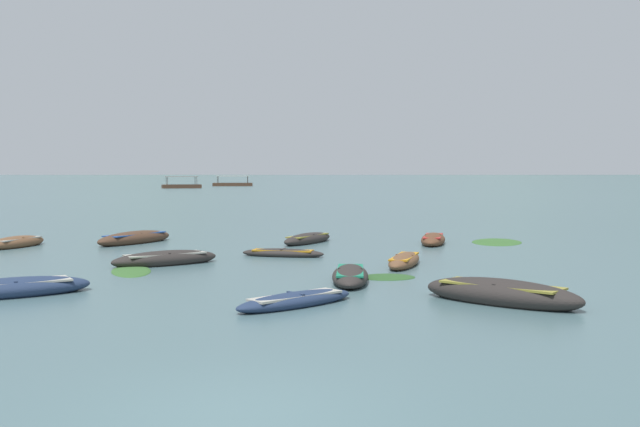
{
  "coord_description": "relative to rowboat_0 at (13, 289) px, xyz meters",
  "views": [
    {
      "loc": [
        0.96,
        -9.28,
        3.12
      ],
      "look_at": [
        1.33,
        38.13,
        0.45
      ],
      "focal_mm": 41.1,
      "sensor_mm": 36.0,
      "label": 1
    }
  ],
  "objects": [
    {
      "name": "rowboat_5",
      "position": [
        8.66,
        2.31,
        -0.01
      ],
      "size": [
        1.24,
        3.72,
        0.53
      ],
      "color": "#2D2826",
      "rests_on": "ground"
    },
    {
      "name": "rowboat_2",
      "position": [
        6.47,
        8.62,
        -0.06
      ],
      "size": [
        3.23,
        1.5,
        0.37
      ],
      "color": "#2D2826",
      "rests_on": "ground"
    },
    {
      "name": "mountain_2",
      "position": [
        614.73,
        2083.19,
        172.53
      ],
      "size": [
        944.23,
        944.23,
        345.43
      ],
      "primitive_type": "cone",
      "color": "slate",
      "rests_on": "ground"
    },
    {
      "name": "weed_patch_2",
      "position": [
        1.84,
        4.57,
        -0.18
      ],
      "size": [
        1.97,
        3.25,
        0.14
      ],
      "primitive_type": "ellipsoid",
      "rotation": [
        0.0,
        0.0,
        1.83
      ],
      "color": "#38662D",
      "rests_on": "ground"
    },
    {
      "name": "rowboat_4",
      "position": [
        12.83,
        13.38,
        0.0
      ],
      "size": [
        1.79,
        3.75,
        0.58
      ],
      "color": "brown",
      "rests_on": "ground"
    },
    {
      "name": "rowboat_6",
      "position": [
        -4.86,
        12.15,
        -0.0
      ],
      "size": [
        1.98,
        3.49,
        0.57
      ],
      "color": "brown",
      "rests_on": "ground"
    },
    {
      "name": "rowboat_7",
      "position": [
        10.65,
        5.92,
        -0.02
      ],
      "size": [
        1.83,
        3.63,
        0.51
      ],
      "color": "brown",
      "rests_on": "ground"
    },
    {
      "name": "ferry_1",
      "position": [
        -11.16,
        150.14,
        0.27
      ],
      "size": [
        9.19,
        4.05,
        2.54
      ],
      "color": "#4C3323",
      "rests_on": "ground"
    },
    {
      "name": "ferry_0",
      "position": [
        -18.74,
        126.97,
        0.27
      ],
      "size": [
        8.09,
        5.21,
        2.54
      ],
      "color": "#4C3323",
      "rests_on": "ground"
    },
    {
      "name": "rowboat_8",
      "position": [
        7.34,
        13.77,
        -0.0
      ],
      "size": [
        2.65,
        3.84,
        0.56
      ],
      "color": "#2D2826",
      "rests_on": "ground"
    },
    {
      "name": "ground_plane",
      "position": [
        6.68,
        1490.84,
        -0.18
      ],
      "size": [
        6000.0,
        6000.0,
        0.0
      ],
      "primitive_type": "plane",
      "color": "slate"
    },
    {
      "name": "rowboat_0",
      "position": [
        0.0,
        0.0,
        0.0
      ],
      "size": [
        3.93,
        3.09,
        0.57
      ],
      "color": "navy",
      "rests_on": "ground"
    },
    {
      "name": "rowboat_12",
      "position": [
        7.2,
        -1.48,
        -0.05
      ],
      "size": [
        3.1,
        2.89,
        0.4
      ],
      "color": "navy",
      "rests_on": "ground"
    },
    {
      "name": "mountain_1",
      "position": [
        -394.41,
        1852.48,
        164.59
      ],
      "size": [
        820.72,
        820.72,
        329.54
      ],
      "primitive_type": "cone",
      "color": "slate",
      "rests_on": "ground"
    },
    {
      "name": "rowboat_1",
      "position": [
        2.59,
        6.22,
        0.01
      ],
      "size": [
        3.73,
        3.07,
        0.6
      ],
      "color": "#2D2826",
      "rests_on": "ground"
    },
    {
      "name": "rowboat_11",
      "position": [
        12.1,
        -1.16,
        0.05
      ],
      "size": [
        3.89,
        3.57,
        0.73
      ],
      "color": "#2D2826",
      "rests_on": "ground"
    },
    {
      "name": "weed_patch_1",
      "position": [
        9.8,
        3.13,
        -0.18
      ],
      "size": [
        1.85,
        1.57,
        0.14
      ],
      "primitive_type": "ellipsoid",
      "rotation": [
        0.0,
        0.0,
        1.7
      ],
      "color": "#2D5628",
      "rests_on": "ground"
    },
    {
      "name": "rowboat_10",
      "position": [
        -0.29,
        13.8,
        0.03
      ],
      "size": [
        3.13,
        4.44,
        0.67
      ],
      "color": "#4C3323",
      "rests_on": "ground"
    },
    {
      "name": "weed_patch_0",
      "position": [
        15.79,
        14.03,
        -0.18
      ],
      "size": [
        3.08,
        4.06,
        0.14
      ],
      "primitive_type": "ellipsoid",
      "rotation": [
        0.0,
        0.0,
        1.29
      ],
      "color": "#38662D",
      "rests_on": "ground"
    }
  ]
}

